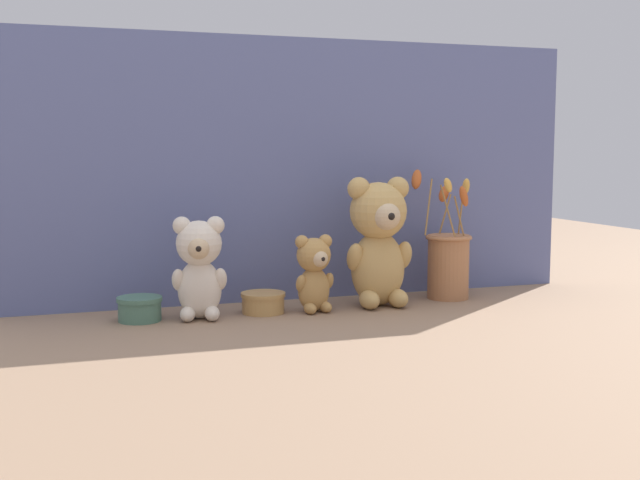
% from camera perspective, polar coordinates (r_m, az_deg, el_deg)
% --- Properties ---
extents(ground_plane, '(4.00, 4.00, 0.00)m').
position_cam_1_polar(ground_plane, '(1.86, 0.20, -5.06)').
color(ground_plane, '#8E7056').
extents(backdrop_wall, '(1.45, 0.02, 0.64)m').
position_cam_1_polar(backdrop_wall, '(1.98, -1.37, 4.99)').
color(backdrop_wall, slate).
rests_on(backdrop_wall, ground).
extents(teddy_bear_large, '(0.16, 0.16, 0.31)m').
position_cam_1_polar(teddy_bear_large, '(1.90, 4.20, 0.07)').
color(teddy_bear_large, tan).
rests_on(teddy_bear_large, ground).
extents(teddy_bear_medium, '(0.13, 0.11, 0.23)m').
position_cam_1_polar(teddy_bear_medium, '(1.77, -8.59, -1.82)').
color(teddy_bear_medium, beige).
rests_on(teddy_bear_medium, ground).
extents(teddy_bear_small, '(0.10, 0.09, 0.18)m').
position_cam_1_polar(teddy_bear_small, '(1.83, -0.42, -2.27)').
color(teddy_bear_small, tan).
rests_on(teddy_bear_small, ground).
extents(flower_vase, '(0.15, 0.14, 0.33)m').
position_cam_1_polar(flower_vase, '(2.02, 9.09, -1.43)').
color(flower_vase, '#AD7047').
rests_on(flower_vase, ground).
extents(decorative_tin_tall, '(0.10, 0.10, 0.05)m').
position_cam_1_polar(decorative_tin_tall, '(1.79, -12.70, -4.79)').
color(decorative_tin_tall, '#47705B').
rests_on(decorative_tin_tall, ground).
extents(decorative_tin_short, '(0.10, 0.10, 0.05)m').
position_cam_1_polar(decorative_tin_short, '(1.84, -4.06, -4.46)').
color(decorative_tin_short, tan).
rests_on(decorative_tin_short, ground).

